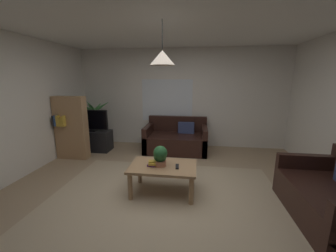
{
  "coord_description": "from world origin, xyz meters",
  "views": [
    {
      "loc": [
        0.44,
        -2.81,
        1.76
      ],
      "look_at": [
        0.0,
        0.3,
        1.05
      ],
      "focal_mm": 22.27,
      "sensor_mm": 36.0,
      "label": 1
    }
  ],
  "objects_px": {
    "coffee_table": "(163,170)",
    "couch_under_window": "(176,140)",
    "remote_on_table_0": "(177,167)",
    "book_on_table_1": "(152,164)",
    "potted_palm_corner": "(95,125)",
    "book_on_table_0": "(152,165)",
    "bookshelf_corner": "(71,128)",
    "tv_stand": "(93,140)",
    "tv": "(91,120)",
    "book_on_table_2": "(152,161)",
    "potted_plant_on_table": "(160,155)",
    "couch_right_side": "(336,201)",
    "pendant_lamp": "(162,58)"
  },
  "relations": [
    {
      "from": "couch_under_window",
      "to": "potted_plant_on_table",
      "type": "bearing_deg",
      "value": -91.22
    },
    {
      "from": "couch_right_side",
      "to": "pendant_lamp",
      "type": "relative_size",
      "value": 2.43
    },
    {
      "from": "book_on_table_1",
      "to": "potted_palm_corner",
      "type": "height_order",
      "value": "potted_palm_corner"
    },
    {
      "from": "book_on_table_0",
      "to": "potted_plant_on_table",
      "type": "height_order",
      "value": "potted_plant_on_table"
    },
    {
      "from": "couch_right_side",
      "to": "potted_plant_on_table",
      "type": "xyz_separation_m",
      "value": [
        -2.28,
        0.36,
        0.35
      ]
    },
    {
      "from": "book_on_table_1",
      "to": "book_on_table_0",
      "type": "bearing_deg",
      "value": 122.47
    },
    {
      "from": "book_on_table_2",
      "to": "remote_on_table_0",
      "type": "distance_m",
      "value": 0.39
    },
    {
      "from": "couch_under_window",
      "to": "potted_palm_corner",
      "type": "distance_m",
      "value": 2.28
    },
    {
      "from": "tv_stand",
      "to": "pendant_lamp",
      "type": "relative_size",
      "value": 1.52
    },
    {
      "from": "potted_plant_on_table",
      "to": "tv",
      "type": "relative_size",
      "value": 0.38
    },
    {
      "from": "coffee_table",
      "to": "potted_palm_corner",
      "type": "distance_m",
      "value": 3.18
    },
    {
      "from": "tv",
      "to": "pendant_lamp",
      "type": "relative_size",
      "value": 1.44
    },
    {
      "from": "book_on_table_1",
      "to": "tv",
      "type": "distance_m",
      "value": 2.65
    },
    {
      "from": "couch_right_side",
      "to": "coffee_table",
      "type": "height_order",
      "value": "couch_right_side"
    },
    {
      "from": "book_on_table_2",
      "to": "remote_on_table_0",
      "type": "relative_size",
      "value": 0.72
    },
    {
      "from": "coffee_table",
      "to": "couch_under_window",
      "type": "bearing_deg",
      "value": 89.88
    },
    {
      "from": "tv_stand",
      "to": "tv",
      "type": "height_order",
      "value": "tv"
    },
    {
      "from": "book_on_table_1",
      "to": "potted_plant_on_table",
      "type": "height_order",
      "value": "potted_plant_on_table"
    },
    {
      "from": "coffee_table",
      "to": "tv",
      "type": "xyz_separation_m",
      "value": [
        -2.08,
        1.75,
        0.39
      ]
    },
    {
      "from": "remote_on_table_0",
      "to": "bookshelf_corner",
      "type": "height_order",
      "value": "bookshelf_corner"
    },
    {
      "from": "book_on_table_2",
      "to": "bookshelf_corner",
      "type": "xyz_separation_m",
      "value": [
        -2.11,
        1.23,
        0.18
      ]
    },
    {
      "from": "tv_stand",
      "to": "book_on_table_2",
      "type": "bearing_deg",
      "value": -43.1
    },
    {
      "from": "coffee_table",
      "to": "bookshelf_corner",
      "type": "distance_m",
      "value": 2.58
    },
    {
      "from": "book_on_table_0",
      "to": "remote_on_table_0",
      "type": "distance_m",
      "value": 0.39
    },
    {
      "from": "book_on_table_1",
      "to": "bookshelf_corner",
      "type": "height_order",
      "value": "bookshelf_corner"
    },
    {
      "from": "couch_right_side",
      "to": "bookshelf_corner",
      "type": "relative_size",
      "value": 1.03
    },
    {
      "from": "coffee_table",
      "to": "pendant_lamp",
      "type": "bearing_deg",
      "value": 0.0
    },
    {
      "from": "coffee_table",
      "to": "potted_plant_on_table",
      "type": "bearing_deg",
      "value": -159.88
    },
    {
      "from": "book_on_table_2",
      "to": "bookshelf_corner",
      "type": "relative_size",
      "value": 0.08
    },
    {
      "from": "book_on_table_1",
      "to": "bookshelf_corner",
      "type": "bearing_deg",
      "value": 149.45
    },
    {
      "from": "pendant_lamp",
      "to": "tv_stand",
      "type": "bearing_deg",
      "value": 139.68
    },
    {
      "from": "coffee_table",
      "to": "tv_stand",
      "type": "bearing_deg",
      "value": 139.68
    },
    {
      "from": "coffee_table",
      "to": "remote_on_table_0",
      "type": "height_order",
      "value": "remote_on_table_0"
    },
    {
      "from": "book_on_table_0",
      "to": "remote_on_table_0",
      "type": "bearing_deg",
      "value": -0.43
    },
    {
      "from": "potted_plant_on_table",
      "to": "book_on_table_1",
      "type": "bearing_deg",
      "value": -162.48
    },
    {
      "from": "tv_stand",
      "to": "potted_palm_corner",
      "type": "distance_m",
      "value": 0.58
    },
    {
      "from": "couch_right_side",
      "to": "tv_stand",
      "type": "xyz_separation_m",
      "value": [
        -4.32,
        2.14,
        -0.02
      ]
    },
    {
      "from": "book_on_table_1",
      "to": "potted_palm_corner",
      "type": "xyz_separation_m",
      "value": [
        -2.09,
        2.3,
        0.03
      ]
    },
    {
      "from": "couch_right_side",
      "to": "coffee_table",
      "type": "bearing_deg",
      "value": -99.56
    },
    {
      "from": "remote_on_table_0",
      "to": "tv",
      "type": "bearing_deg",
      "value": -43.17
    },
    {
      "from": "book_on_table_1",
      "to": "pendant_lamp",
      "type": "height_order",
      "value": "pendant_lamp"
    },
    {
      "from": "bookshelf_corner",
      "to": "book_on_table_0",
      "type": "bearing_deg",
      "value": -30.35
    },
    {
      "from": "book_on_table_0",
      "to": "book_on_table_1",
      "type": "distance_m",
      "value": 0.03
    },
    {
      "from": "tv_stand",
      "to": "potted_palm_corner",
      "type": "relative_size",
      "value": 0.73
    },
    {
      "from": "couch_under_window",
      "to": "coffee_table",
      "type": "xyz_separation_m",
      "value": [
        -0.0,
        -2.01,
        0.11
      ]
    },
    {
      "from": "book_on_table_2",
      "to": "tv",
      "type": "bearing_deg",
      "value": 137.24
    },
    {
      "from": "potted_palm_corner",
      "to": "bookshelf_corner",
      "type": "bearing_deg",
      "value": -91.09
    },
    {
      "from": "tv",
      "to": "remote_on_table_0",
      "type": "bearing_deg",
      "value": -37.71
    },
    {
      "from": "couch_under_window",
      "to": "book_on_table_1",
      "type": "distance_m",
      "value": 2.08
    },
    {
      "from": "couch_under_window",
      "to": "book_on_table_0",
      "type": "xyz_separation_m",
      "value": [
        -0.17,
        -2.04,
        0.2
      ]
    }
  ]
}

